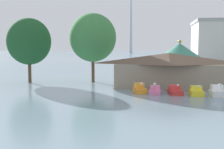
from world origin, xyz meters
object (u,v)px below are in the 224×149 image
at_px(pedal_boat_orange, 139,89).
at_px(pedal_boat_pink, 155,90).
at_px(shoreline_tree_mid, 93,38).
at_px(boathouse, 169,69).
at_px(pedal_boat_white, 217,92).
at_px(green_roof_pavilion, 180,58).
at_px(shoreline_tree_tall_left, 29,41).
at_px(pedal_boat_red, 175,91).
at_px(pedal_boat_yellow, 196,92).

height_order(pedal_boat_orange, pedal_boat_pink, pedal_boat_pink).
bearing_deg(shoreline_tree_mid, boathouse, -22.98).
height_order(pedal_boat_white, green_roof_pavilion, green_roof_pavilion).
xyz_separation_m(pedal_boat_pink, green_roof_pavilion, (4.97, 21.95, 3.68)).
bearing_deg(shoreline_tree_tall_left, pedal_boat_pink, -24.84).
relative_size(pedal_boat_pink, pedal_boat_white, 1.09).
relative_size(pedal_boat_red, shoreline_tree_mid, 0.24).
distance_m(pedal_boat_yellow, boathouse, 9.11).
distance_m(pedal_boat_orange, boathouse, 8.31).
relative_size(pedal_boat_white, green_roof_pavilion, 0.24).
distance_m(pedal_boat_red, shoreline_tree_tall_left, 27.96).
bearing_deg(shoreline_tree_mid, pedal_boat_pink, -48.96).
distance_m(pedal_boat_red, boathouse, 7.75).
bearing_deg(boathouse, pedal_boat_pink, -106.06).
bearing_deg(pedal_boat_pink, shoreline_tree_tall_left, -111.46).
relative_size(pedal_boat_orange, boathouse, 0.17).
relative_size(pedal_boat_orange, shoreline_tree_tall_left, 0.26).
height_order(pedal_boat_white, shoreline_tree_tall_left, shoreline_tree_tall_left).
distance_m(pedal_boat_pink, shoreline_tree_tall_left, 25.57).
height_order(pedal_boat_pink, green_roof_pavilion, green_roof_pavilion).
xyz_separation_m(pedal_boat_red, boathouse, (-0.58, 7.36, 2.36)).
distance_m(pedal_boat_white, shoreline_tree_mid, 24.89).
xyz_separation_m(shoreline_tree_tall_left, shoreline_tree_mid, (11.08, 2.59, 0.72)).
bearing_deg(shoreline_tree_mid, pedal_boat_orange, -53.74).
bearing_deg(boathouse, pedal_boat_red, -85.53).
height_order(pedal_boat_yellow, pedal_boat_white, pedal_boat_white).
distance_m(pedal_boat_red, pedal_boat_white, 5.31).
height_order(pedal_boat_pink, pedal_boat_yellow, pedal_boat_pink).
bearing_deg(pedal_boat_orange, green_roof_pavilion, 145.65).
bearing_deg(shoreline_tree_mid, shoreline_tree_tall_left, -166.87).
bearing_deg(pedal_boat_red, pedal_boat_pink, -104.29).
xyz_separation_m(pedal_boat_orange, green_roof_pavilion, (7.11, 21.45, 3.59)).
bearing_deg(pedal_boat_white, pedal_boat_pink, -103.26).
height_order(green_roof_pavilion, shoreline_tree_mid, shoreline_tree_mid).
xyz_separation_m(pedal_boat_red, pedal_boat_white, (5.22, -0.99, 0.09)).
bearing_deg(shoreline_tree_tall_left, shoreline_tree_mid, 13.13).
xyz_separation_m(pedal_boat_pink, boathouse, (2.09, 7.27, 2.40)).
height_order(pedal_boat_red, green_roof_pavilion, green_roof_pavilion).
height_order(pedal_boat_orange, pedal_boat_yellow, pedal_boat_orange).
bearing_deg(pedal_boat_red, pedal_boat_orange, -109.28).
height_order(boathouse, shoreline_tree_mid, shoreline_tree_mid).
xyz_separation_m(pedal_boat_orange, boathouse, (4.23, 6.77, 2.31)).
bearing_deg(pedal_boat_red, boathouse, 172.19).
distance_m(pedal_boat_orange, pedal_boat_yellow, 7.58).
relative_size(green_roof_pavilion, shoreline_tree_tall_left, 0.90).
bearing_deg(pedal_boat_red, shoreline_tree_mid, -145.37).
distance_m(pedal_boat_orange, pedal_boat_white, 10.15).
xyz_separation_m(pedal_boat_yellow, pedal_boat_white, (2.58, -0.15, 0.06)).
bearing_deg(pedal_boat_red, shoreline_tree_tall_left, -124.93).
bearing_deg(pedal_boat_pink, pedal_boat_white, 85.58).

